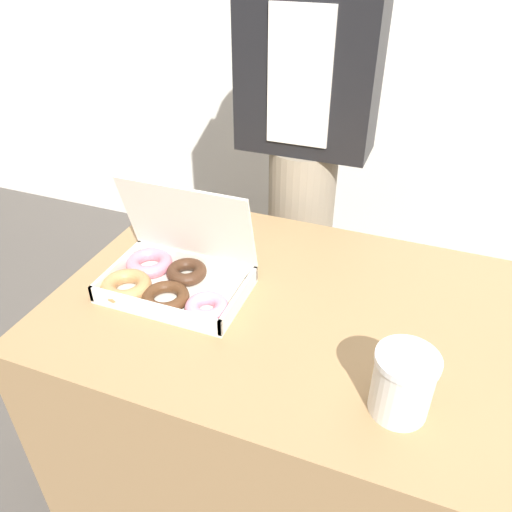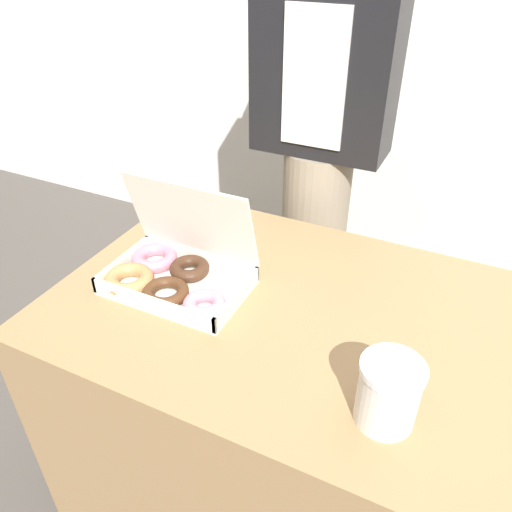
# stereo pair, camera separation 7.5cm
# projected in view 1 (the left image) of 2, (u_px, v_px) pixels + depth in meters

# --- Properties ---
(ground_plane) EXTENTS (14.00, 14.00, 0.00)m
(ground_plane) POSITION_uv_depth(u_px,v_px,m) (291.00, 497.00, 1.49)
(ground_plane) COLOR #4C4742
(table) EXTENTS (1.09, 0.71, 0.74)m
(table) POSITION_uv_depth(u_px,v_px,m) (296.00, 417.00, 1.29)
(table) COLOR #99754C
(table) RESTS_ON ground_plane
(donut_box) EXTENTS (0.33, 0.24, 0.24)m
(donut_box) POSITION_uv_depth(u_px,v_px,m) (169.00, 276.00, 1.12)
(donut_box) COLOR silver
(donut_box) RESTS_ON table
(coffee_cup) EXTENTS (0.11, 0.11, 0.12)m
(coffee_cup) POSITION_uv_depth(u_px,v_px,m) (403.00, 384.00, 0.82)
(coffee_cup) COLOR silver
(coffee_cup) RESTS_ON table
(person_customer) EXTENTS (0.38, 0.21, 1.64)m
(person_customer) POSITION_uv_depth(u_px,v_px,m) (305.00, 140.00, 1.46)
(person_customer) COLOR gray
(person_customer) RESTS_ON ground_plane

